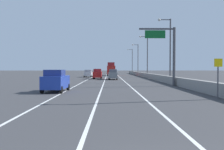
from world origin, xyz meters
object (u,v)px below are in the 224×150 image
at_px(speed_advisory_sign, 218,75).
at_px(lamp_post_right_fourth, 137,57).
at_px(lamp_post_right_second, 169,46).
at_px(lamp_post_right_third, 146,54).
at_px(box_truck, 111,70).
at_px(lamp_post_right_fifth, 132,60).
at_px(car_blue_2, 56,81).
at_px(car_gray_1, 113,74).
at_px(car_silver_0, 88,73).
at_px(overhead_sign_gantry, 168,49).
at_px(car_red_4, 98,74).
at_px(car_black_3, 96,71).

distance_m(speed_advisory_sign, lamp_post_right_fourth, 62.05).
height_order(lamp_post_right_second, lamp_post_right_third, same).
bearing_deg(box_truck, lamp_post_right_second, -75.52).
bearing_deg(lamp_post_right_fifth, car_blue_2, -100.71).
height_order(speed_advisory_sign, car_blue_2, speed_advisory_sign).
distance_m(lamp_post_right_second, lamp_post_right_third, 20.55).
xyz_separation_m(lamp_post_right_second, lamp_post_right_fifth, (-0.18, 61.63, 0.00)).
relative_size(lamp_post_right_fifth, car_gray_1, 2.15).
bearing_deg(lamp_post_right_second, lamp_post_right_fourth, 90.35).
distance_m(speed_advisory_sign, box_truck, 56.01).
xyz_separation_m(car_silver_0, box_truck, (5.89, 11.64, 0.92)).
xyz_separation_m(lamp_post_right_fourth, lamp_post_right_fifth, (0.07, 20.54, 0.00)).
bearing_deg(speed_advisory_sign, overhead_sign_gantry, 91.93).
xyz_separation_m(lamp_post_right_third, lamp_post_right_fourth, (0.15, 20.54, 0.00)).
relative_size(speed_advisory_sign, lamp_post_right_fifth, 0.29).
distance_m(lamp_post_right_second, box_truck, 36.05).
xyz_separation_m(overhead_sign_gantry, lamp_post_right_fourth, (1.69, 48.78, 1.14)).
xyz_separation_m(speed_advisory_sign, lamp_post_right_fifth, (1.32, 82.45, 4.10)).
distance_m(speed_advisory_sign, car_silver_0, 45.86).
bearing_deg(box_truck, car_red_4, -98.01).
bearing_deg(lamp_post_right_fourth, car_gray_1, -105.17).
relative_size(overhead_sign_gantry, lamp_post_right_fifth, 0.73).
bearing_deg(lamp_post_right_third, lamp_post_right_second, -88.88).
bearing_deg(car_blue_2, speed_advisory_sign, -23.37).
distance_m(lamp_post_right_fourth, box_truck, 11.52).
distance_m(lamp_post_right_fourth, car_black_3, 23.01).
height_order(overhead_sign_gantry, lamp_post_right_fifth, lamp_post_right_fifth).
xyz_separation_m(speed_advisory_sign, box_truck, (-7.46, 55.51, 0.10)).
xyz_separation_m(lamp_post_right_fifth, car_gray_1, (-8.58, -51.91, -4.84)).
distance_m(overhead_sign_gantry, lamp_post_right_second, 8.02).
height_order(car_silver_0, car_gray_1, car_gray_1).
bearing_deg(car_silver_0, lamp_post_right_second, -57.20).
xyz_separation_m(speed_advisory_sign, car_red_4, (-10.52, 33.73, -0.70)).
relative_size(lamp_post_right_second, box_truck, 1.36).
bearing_deg(box_truck, overhead_sign_gantry, -80.60).
bearing_deg(lamp_post_right_fifth, car_black_3, -166.84).
bearing_deg(lamp_post_right_third, car_gray_1, -127.67).
relative_size(lamp_post_right_fifth, car_silver_0, 2.20).
distance_m(lamp_post_right_second, lamp_post_right_fifth, 61.63).
relative_size(lamp_post_right_third, lamp_post_right_fifth, 1.00).
bearing_deg(car_black_3, speed_advisory_sign, -80.43).
height_order(lamp_post_right_fifth, box_truck, lamp_post_right_fifth).
height_order(lamp_post_right_second, lamp_post_right_fourth, same).
distance_m(overhead_sign_gantry, car_silver_0, 33.56).
bearing_deg(lamp_post_right_fourth, lamp_post_right_second, -89.65).
distance_m(lamp_post_right_second, car_gray_1, 13.95).
relative_size(lamp_post_right_third, lamp_post_right_fourth, 1.00).
xyz_separation_m(car_blue_2, box_truck, (5.74, 49.80, 0.79)).
distance_m(lamp_post_right_third, car_black_3, 40.63).
xyz_separation_m(lamp_post_right_fifth, car_silver_0, (-14.67, -38.58, -4.93)).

